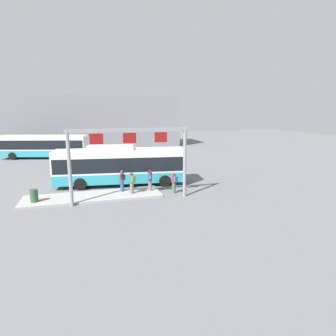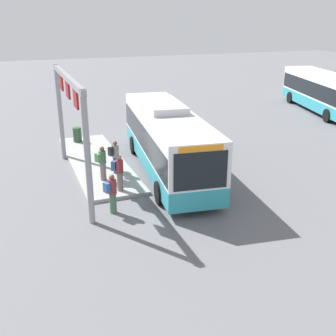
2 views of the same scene
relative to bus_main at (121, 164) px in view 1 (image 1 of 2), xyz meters
name	(u,v)px [view 1 (image 1 of 2)]	position (x,y,z in m)	size (l,w,h in m)	color
ground_plane	(121,185)	(0.01, 0.00, -1.81)	(120.00, 120.00, 0.00)	slate
platform_curb	(94,196)	(-2.42, -3.14, -1.73)	(10.00, 2.80, 0.16)	#9E9E99
bus_main	(121,164)	(0.00, 0.00, 0.00)	(11.20, 3.88, 3.46)	teal
bus_background_left	(44,145)	(-8.26, 16.93, -0.03)	(11.46, 5.27, 3.10)	teal
person_boarding	(174,182)	(3.67, -3.75, -0.92)	(0.47, 0.60, 1.67)	#476B4C
person_waiting_near	(150,179)	(1.92, -3.00, -0.76)	(0.48, 0.60, 1.67)	slate
person_waiting_mid	(132,182)	(0.43, -3.43, -0.76)	(0.51, 0.60, 1.67)	slate
person_waiting_far	(122,180)	(-0.22, -2.64, -0.76)	(0.45, 0.59, 1.67)	#334C8C
platform_sign_gantry	(130,150)	(0.16, -4.69, 1.90)	(8.46, 0.24, 5.20)	gray
station_building	(97,122)	(-0.86, 28.34, 2.64)	(28.81, 8.00, 8.90)	gray
trash_bin	(34,196)	(-6.38, -3.53, -1.20)	(0.52, 0.52, 0.90)	#2D5133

